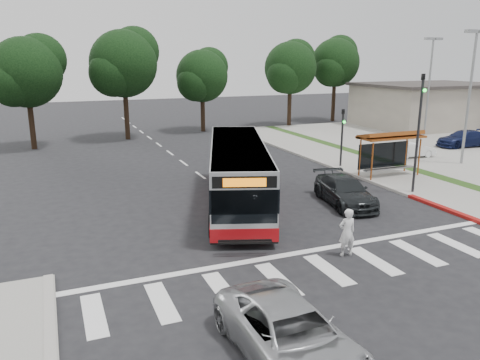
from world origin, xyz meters
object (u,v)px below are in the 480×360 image
transit_bus (238,174)px  pedestrian (347,232)px  silver_suv_south (291,335)px  dark_sedan (345,191)px

transit_bus → pedestrian: size_ratio=6.55×
transit_bus → silver_suv_south: (-3.65, -12.46, -0.86)m
pedestrian → silver_suv_south: size_ratio=0.36×
transit_bus → silver_suv_south: bearing=-86.7°
dark_sedan → silver_suv_south: silver_suv_south is taller
pedestrian → dark_sedan: bearing=-119.7°
pedestrian → transit_bus: bearing=-75.7°
dark_sedan → silver_suv_south: 13.52m
silver_suv_south → dark_sedan: bearing=48.2°
pedestrian → silver_suv_south: bearing=48.4°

